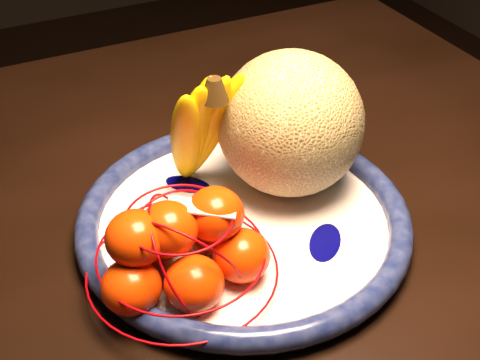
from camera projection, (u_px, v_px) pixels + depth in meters
name	position (u px, v px, depth m)	size (l,w,h in m)	color
dining_table	(113.00, 236.00, 0.92)	(1.41, 0.85, 0.71)	black
fruit_bowl	(244.00, 220.00, 0.81)	(0.40, 0.40, 0.03)	white
cantaloupe	(290.00, 124.00, 0.82)	(0.18, 0.18, 0.18)	olive
banana_bunch	(198.00, 126.00, 0.80)	(0.12, 0.12, 0.19)	yellow
mandarin_bag	(181.00, 248.00, 0.71)	(0.25, 0.25, 0.13)	#FF3608
price_tag	(202.00, 207.00, 0.69)	(0.07, 0.03, 0.00)	white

